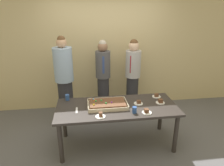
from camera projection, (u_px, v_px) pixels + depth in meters
ground_plane at (117, 143)px, 3.61m from camera, size 12.00×12.00×0.00m
interior_back_panel at (106, 42)px, 4.57m from camera, size 8.00×0.12×3.00m
party_table at (117, 111)px, 3.39m from camera, size 1.95×0.84×0.72m
sheet_cake at (107, 104)px, 3.35m from camera, size 0.64×0.41×0.10m
plated_slice_near_left at (139, 103)px, 3.44m from camera, size 0.15×0.15×0.06m
plated_slice_near_right at (147, 112)px, 3.14m from camera, size 0.15×0.15×0.07m
plated_slice_far_left at (160, 102)px, 3.46m from camera, size 0.15×0.15×0.07m
plated_slice_far_right at (156, 96)px, 3.69m from camera, size 0.15×0.15×0.07m
plated_slice_center_front at (100, 116)px, 3.04m from camera, size 0.15×0.15×0.07m
drink_cup_nearest at (67, 97)px, 3.56m from camera, size 0.07×0.07×0.10m
drink_cup_middle at (134, 110)px, 3.14m from camera, size 0.07×0.07×0.10m
cake_server_utensil at (77, 110)px, 3.22m from camera, size 0.03×0.20×0.01m
person_serving_front at (133, 75)px, 4.46m from camera, size 0.32×0.32×1.62m
person_green_shirt_behind at (103, 77)px, 4.35m from camera, size 0.31×0.31×1.62m
person_striped_tie_right at (64, 80)px, 4.02m from camera, size 0.36×0.36×1.75m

